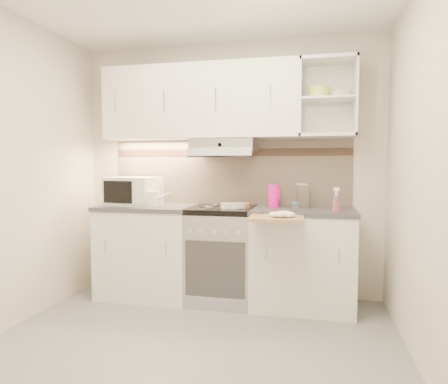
# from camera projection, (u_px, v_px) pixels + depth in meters

# --- Properties ---
(ground) EXTENTS (3.00, 3.00, 0.00)m
(ground) POSITION_uv_depth(u_px,v_px,m) (187.00, 354.00, 2.75)
(ground) COLOR gray
(ground) RESTS_ON ground
(room_shell) EXTENTS (3.04, 2.84, 2.52)m
(room_shell) POSITION_uv_depth(u_px,v_px,m) (201.00, 121.00, 2.99)
(room_shell) COLOR beige
(room_shell) RESTS_ON ground
(base_cabinet_left) EXTENTS (0.90, 0.60, 0.86)m
(base_cabinet_left) POSITION_uv_depth(u_px,v_px,m) (148.00, 252.00, 3.95)
(base_cabinet_left) COLOR white
(base_cabinet_left) RESTS_ON ground
(worktop_left) EXTENTS (0.92, 0.62, 0.04)m
(worktop_left) POSITION_uv_depth(u_px,v_px,m) (148.00, 207.00, 3.92)
(worktop_left) COLOR #47474C
(worktop_left) RESTS_ON base_cabinet_left
(base_cabinet_right) EXTENTS (0.90, 0.60, 0.86)m
(base_cabinet_right) POSITION_uv_depth(u_px,v_px,m) (303.00, 260.00, 3.62)
(base_cabinet_right) COLOR white
(base_cabinet_right) RESTS_ON ground
(worktop_right) EXTENTS (0.92, 0.62, 0.04)m
(worktop_right) POSITION_uv_depth(u_px,v_px,m) (303.00, 211.00, 3.59)
(worktop_right) COLOR #47474C
(worktop_right) RESTS_ON base_cabinet_right
(electric_range) EXTENTS (0.60, 0.60, 0.90)m
(electric_range) POSITION_uv_depth(u_px,v_px,m) (222.00, 254.00, 3.79)
(electric_range) COLOR #B7B7BC
(electric_range) RESTS_ON ground
(microwave) EXTENTS (0.53, 0.43, 0.28)m
(microwave) POSITION_uv_depth(u_px,v_px,m) (133.00, 191.00, 3.96)
(microwave) COLOR silver
(microwave) RESTS_ON worktop_left
(watering_can) EXTENTS (0.26, 0.13, 0.22)m
(watering_can) POSITION_uv_depth(u_px,v_px,m) (153.00, 198.00, 3.79)
(watering_can) COLOR white
(watering_can) RESTS_ON worktop_left
(plate_stack) EXTENTS (0.23, 0.23, 0.05)m
(plate_stack) POSITION_uv_depth(u_px,v_px,m) (233.00, 206.00, 3.68)
(plate_stack) COLOR silver
(plate_stack) RESTS_ON electric_range
(bread_loaf) EXTENTS (0.16, 0.16, 0.04)m
(bread_loaf) POSITION_uv_depth(u_px,v_px,m) (242.00, 205.00, 3.75)
(bread_loaf) COLOR #AE753E
(bread_loaf) RESTS_ON electric_range
(pink_pitcher) EXTENTS (0.11, 0.11, 0.21)m
(pink_pitcher) POSITION_uv_depth(u_px,v_px,m) (274.00, 196.00, 3.77)
(pink_pitcher) COLOR #FF0D99
(pink_pitcher) RESTS_ON worktop_right
(glass_jar) EXTENTS (0.12, 0.12, 0.23)m
(glass_jar) POSITION_uv_depth(u_px,v_px,m) (303.00, 195.00, 3.72)
(glass_jar) COLOR silver
(glass_jar) RESTS_ON worktop_right
(spice_jar) EXTENTS (0.06, 0.06, 0.08)m
(spice_jar) POSITION_uv_depth(u_px,v_px,m) (295.00, 207.00, 3.40)
(spice_jar) COLOR silver
(spice_jar) RESTS_ON worktop_right
(spray_bottle) EXTENTS (0.09, 0.09, 0.22)m
(spray_bottle) POSITION_uv_depth(u_px,v_px,m) (336.00, 202.00, 3.31)
(spray_bottle) COLOR pink
(spray_bottle) RESTS_ON worktop_right
(cutting_board) EXTENTS (0.44, 0.40, 0.02)m
(cutting_board) POSITION_uv_depth(u_px,v_px,m) (277.00, 218.00, 3.22)
(cutting_board) COLOR tan
(cutting_board) RESTS_ON base_cabinet_right
(dish_towel) EXTENTS (0.24, 0.21, 0.06)m
(dish_towel) POSITION_uv_depth(u_px,v_px,m) (281.00, 213.00, 3.17)
(dish_towel) COLOR white
(dish_towel) RESTS_ON cutting_board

